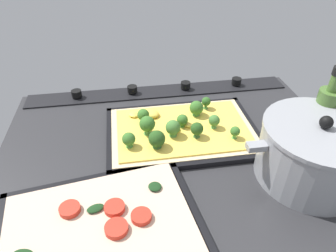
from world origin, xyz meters
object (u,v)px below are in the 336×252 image
(baking_tray_front, at_px, (182,133))
(cooking_pot, at_px, (315,152))
(baking_tray_back, at_px, (100,228))
(oil_bottle, at_px, (322,118))
(broccoli_pizza, at_px, (179,128))
(veggie_pizza_back, at_px, (100,225))

(baking_tray_front, bearing_deg, cooking_pot, 142.46)
(baking_tray_front, xyz_separation_m, cooking_pot, (-0.23, 0.17, 0.06))
(baking_tray_back, height_order, oil_bottle, oil_bottle)
(broccoli_pizza, xyz_separation_m, baking_tray_back, (0.18, 0.24, -0.02))
(veggie_pizza_back, xyz_separation_m, oil_bottle, (-0.47, -0.15, 0.07))
(broccoli_pizza, bearing_deg, oil_bottle, 162.46)
(baking_tray_front, xyz_separation_m, baking_tray_back, (0.19, 0.24, 0.00))
(baking_tray_back, xyz_separation_m, cooking_pot, (-0.41, -0.07, 0.06))
(baking_tray_back, distance_m, cooking_pot, 0.42)
(veggie_pizza_back, distance_m, cooking_pot, 0.42)
(baking_tray_front, relative_size, oil_bottle, 1.82)
(veggie_pizza_back, bearing_deg, baking_tray_back, 11.59)
(broccoli_pizza, xyz_separation_m, cooking_pot, (-0.23, 0.17, 0.04))
(veggie_pizza_back, relative_size, cooking_pot, 1.19)
(oil_bottle, bearing_deg, baking_tray_back, 17.19)
(veggie_pizza_back, height_order, oil_bottle, oil_bottle)
(baking_tray_back, xyz_separation_m, oil_bottle, (-0.47, -0.15, 0.08))
(veggie_pizza_back, xyz_separation_m, cooking_pot, (-0.41, -0.07, 0.05))
(baking_tray_back, bearing_deg, oil_bottle, -162.81)
(broccoli_pizza, relative_size, veggie_pizza_back, 0.98)
(oil_bottle, bearing_deg, baking_tray_front, -18.26)
(baking_tray_front, relative_size, veggie_pizza_back, 1.06)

